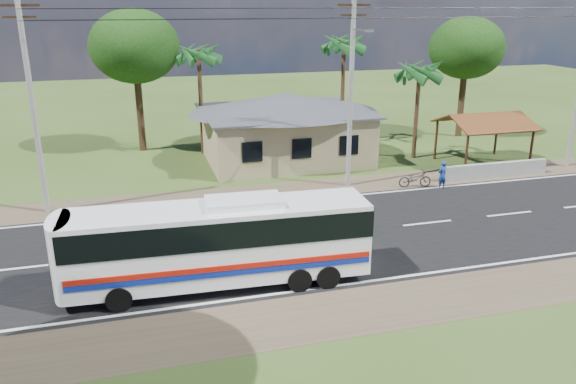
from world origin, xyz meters
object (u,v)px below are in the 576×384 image
Objects in this scene: waiting_shed at (485,122)px; motorcycle at (415,179)px; person at (442,175)px; coach_bus at (220,238)px.

waiting_shed is 7.61m from motorcycle.
coach_bus is at bearing 17.17° from person.
waiting_shed is 22.36m from coach_bus.
waiting_shed is 6.79m from person.
person is (13.70, 8.03, -1.12)m from coach_bus.
motorcycle is at bearing 37.83° from coach_bus.
person reaches higher than motorcycle.
coach_bus reaches higher than person.
coach_bus is at bearing 134.36° from motorcycle.
motorcycle is 1.50m from person.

